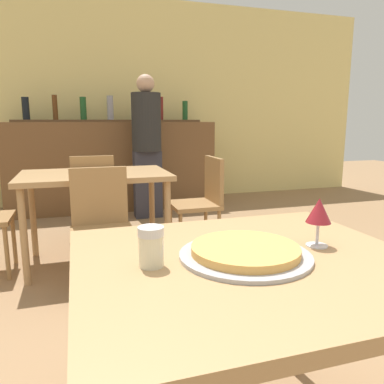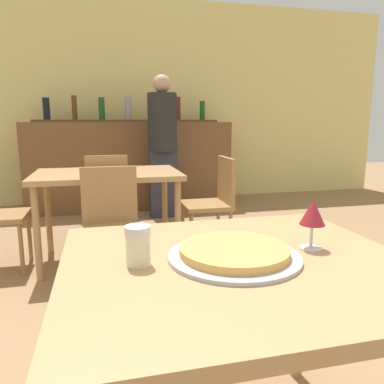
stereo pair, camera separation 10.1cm
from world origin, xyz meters
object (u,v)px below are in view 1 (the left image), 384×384
Objects in this scene: chair_far_side_front at (101,221)px; cheese_shaker at (151,246)px; chair_far_side_back at (93,192)px; pizza_tray at (245,252)px; chair_far_side_right at (202,198)px; wine_glass at (319,212)px; person_standing at (147,142)px.

chair_far_side_front is 1.53m from cheese_shaker.
pizza_tray is at bearing 97.11° from chair_far_side_back.
chair_far_side_right is 2.12× the size of pizza_tray.
wine_glass is at bearing -8.58° from chair_far_side_right.
person_standing reaches higher than cheese_shaker.
chair_far_side_right is 2.23m from cheese_shaker.
person_standing is (-0.23, 1.34, 0.42)m from chair_far_side_right.
chair_far_side_right reaches higher than pizza_tray.
chair_far_side_back is 2.63m from pizza_tray.
cheese_shaker is at bearing -179.13° from wine_glass.
chair_far_side_right is 7.33× the size of cheese_shaker.
chair_far_side_front is at bearing 111.62° from wine_glass.
pizza_tray is at bearing -77.93° from chair_far_side_front.
chair_far_side_front is 1.05m from chair_far_side_right.
chair_far_side_front is 2.12× the size of pizza_tray.
person_standing is (0.62, 3.38, 0.10)m from cheese_shaker.
chair_far_side_back is at bearing -129.88° from person_standing.
pizza_tray is 2.47× the size of wine_glass.
chair_far_side_front reaches higher than pizza_tray.
chair_far_side_right is at bearing -80.32° from person_standing.
chair_far_side_back is 1.00× the size of chair_far_side_right.
pizza_tray is 0.24× the size of person_standing.
chair_far_side_front is at bearing -109.55° from person_standing.
wine_glass is (-0.31, -2.03, 0.37)m from chair_far_side_right.
pizza_tray is 3.42m from person_standing.
chair_far_side_front is 1.00× the size of chair_far_side_right.
chair_far_side_front and chair_far_side_back have the same top height.
person_standing is (0.67, 0.80, 0.42)m from chair_far_side_back.
person_standing reaches higher than chair_far_side_right.
pizza_tray is (-0.57, -2.06, 0.27)m from chair_far_side_right.
chair_far_side_front is 1.00× the size of chair_far_side_back.
chair_far_side_right is (0.90, 0.54, 0.00)m from chair_far_side_front.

